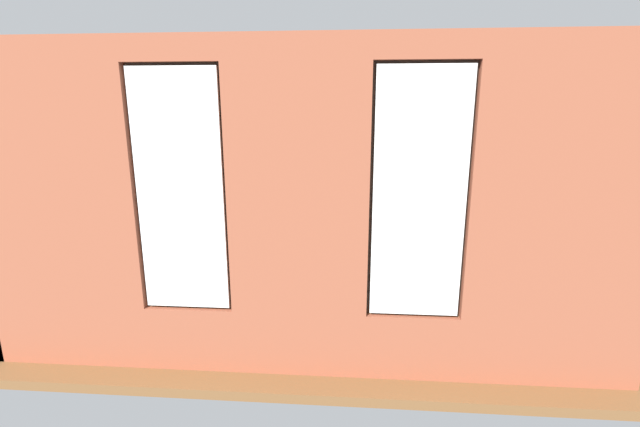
% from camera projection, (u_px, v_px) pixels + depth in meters
% --- Properties ---
extents(ground_plane, '(6.95, 6.27, 0.10)m').
position_uv_depth(ground_plane, '(320.00, 274.00, 6.96)').
color(ground_plane, brown).
extents(brick_wall_with_windows, '(6.35, 0.30, 3.16)m').
position_uv_depth(brick_wall_with_windows, '(298.00, 221.00, 3.92)').
color(brick_wall_with_windows, '#9E5138').
rests_on(brick_wall_with_windows, ground_plane).
extents(white_wall_right, '(0.10, 5.27, 3.16)m').
position_uv_depth(white_wall_right, '(118.00, 174.00, 6.62)').
color(white_wall_right, white).
rests_on(white_wall_right, ground_plane).
extents(couch_by_window, '(1.87, 0.87, 0.80)m').
position_uv_depth(couch_by_window, '(232.00, 308.00, 4.90)').
color(couch_by_window, black).
rests_on(couch_by_window, ground_plane).
extents(couch_left, '(1.01, 1.82, 0.80)m').
position_uv_depth(couch_left, '(478.00, 255.00, 6.71)').
color(couch_left, black).
rests_on(couch_left, ground_plane).
extents(coffee_table, '(1.35, 0.78, 0.43)m').
position_uv_depth(coffee_table, '(326.00, 247.00, 6.97)').
color(coffee_table, '#A87547').
rests_on(coffee_table, ground_plane).
extents(cup_ceramic, '(0.07, 0.07, 0.08)m').
position_uv_depth(cup_ceramic, '(300.00, 243.00, 6.86)').
color(cup_ceramic, silver).
rests_on(cup_ceramic, coffee_table).
extents(candle_jar, '(0.08, 0.08, 0.11)m').
position_uv_depth(candle_jar, '(316.00, 238.00, 7.05)').
color(candle_jar, '#B7333D').
rests_on(candle_jar, coffee_table).
extents(remote_gray, '(0.17, 0.07, 0.02)m').
position_uv_depth(remote_gray, '(326.00, 243.00, 6.95)').
color(remote_gray, '#59595B').
rests_on(remote_gray, coffee_table).
extents(remote_black, '(0.18, 0.07, 0.02)m').
position_uv_depth(remote_black, '(332.00, 245.00, 6.83)').
color(remote_black, black).
rests_on(remote_black, coffee_table).
extents(remote_silver, '(0.15, 0.16, 0.02)m').
position_uv_depth(remote_silver, '(349.00, 241.00, 7.06)').
color(remote_silver, '#B2B2B7').
rests_on(remote_silver, coffee_table).
extents(media_console, '(1.06, 0.42, 0.49)m').
position_uv_depth(media_console, '(165.00, 242.00, 7.63)').
color(media_console, black).
rests_on(media_console, ground_plane).
extents(tv_flatscreen, '(1.12, 0.20, 0.74)m').
position_uv_depth(tv_flatscreen, '(162.00, 209.00, 7.49)').
color(tv_flatscreen, black).
rests_on(tv_flatscreen, media_console).
extents(papasan_chair, '(1.19, 1.19, 0.73)m').
position_uv_depth(papasan_chair, '(287.00, 214.00, 8.83)').
color(papasan_chair, olive).
rests_on(papasan_chair, ground_plane).
extents(potted_plant_corner_near_left, '(0.60, 0.60, 0.86)m').
position_uv_depth(potted_plant_corner_near_left, '(457.00, 210.00, 8.70)').
color(potted_plant_corner_near_left, '#9E5638').
rests_on(potted_plant_corner_near_left, ground_plane).
extents(potted_plant_foreground_right, '(0.70, 0.71, 1.18)m').
position_uv_depth(potted_plant_foreground_right, '(208.00, 202.00, 9.00)').
color(potted_plant_foreground_right, brown).
rests_on(potted_plant_foreground_right, ground_plane).
extents(potted_plant_corner_far_left, '(0.92, 0.92, 1.32)m').
position_uv_depth(potted_plant_corner_far_left, '(557.00, 278.00, 4.42)').
color(potted_plant_corner_far_left, brown).
rests_on(potted_plant_corner_far_left, ground_plane).
extents(potted_plant_mid_room_small, '(0.43, 0.43, 0.67)m').
position_uv_depth(potted_plant_mid_room_small, '(391.00, 238.00, 7.17)').
color(potted_plant_mid_room_small, gray).
rests_on(potted_plant_mid_room_small, ground_plane).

